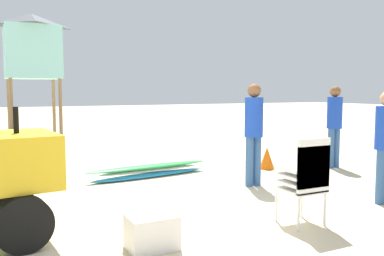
{
  "coord_description": "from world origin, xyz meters",
  "views": [
    {
      "loc": [
        -2.38,
        -4.89,
        1.68
      ],
      "look_at": [
        1.18,
        2.25,
        0.95
      ],
      "focal_mm": 38.66,
      "sensor_mm": 36.0,
      "label": 1
    }
  ],
  "objects_px": {
    "stacked_plastic_chairs": "(306,174)",
    "surfboard_pile": "(149,171)",
    "lifeguard_near_right": "(254,127)",
    "traffic_cone_near": "(267,158)",
    "lifeguard_near_left": "(334,121)",
    "cooler_box": "(152,232)",
    "lifeguard_tower": "(32,46)"
  },
  "relations": [
    {
      "from": "lifeguard_near_left",
      "to": "cooler_box",
      "type": "xyz_separation_m",
      "value": [
        -5.22,
        -2.6,
        -0.84
      ]
    },
    {
      "from": "surfboard_pile",
      "to": "cooler_box",
      "type": "height_order",
      "value": "cooler_box"
    },
    {
      "from": "surfboard_pile",
      "to": "lifeguard_tower",
      "type": "height_order",
      "value": "lifeguard_tower"
    },
    {
      "from": "lifeguard_near_right",
      "to": "cooler_box",
      "type": "distance_m",
      "value": 3.4
    },
    {
      "from": "lifeguard_near_left",
      "to": "lifeguard_tower",
      "type": "relative_size",
      "value": 0.41
    },
    {
      "from": "stacked_plastic_chairs",
      "to": "lifeguard_near_right",
      "type": "relative_size",
      "value": 0.62
    },
    {
      "from": "stacked_plastic_chairs",
      "to": "lifeguard_tower",
      "type": "distance_m",
      "value": 12.17
    },
    {
      "from": "stacked_plastic_chairs",
      "to": "lifeguard_tower",
      "type": "xyz_separation_m",
      "value": [
        -1.98,
        11.73,
        2.57
      ]
    },
    {
      "from": "lifeguard_near_left",
      "to": "lifeguard_near_right",
      "type": "height_order",
      "value": "lifeguard_near_right"
    },
    {
      "from": "stacked_plastic_chairs",
      "to": "lifeguard_near_right",
      "type": "xyz_separation_m",
      "value": [
        0.68,
        2.09,
        0.39
      ]
    },
    {
      "from": "lifeguard_tower",
      "to": "surfboard_pile",
      "type": "bearing_deg",
      "value": -80.91
    },
    {
      "from": "stacked_plastic_chairs",
      "to": "lifeguard_near_left",
      "type": "relative_size",
      "value": 0.62
    },
    {
      "from": "lifeguard_near_left",
      "to": "cooler_box",
      "type": "height_order",
      "value": "lifeguard_near_left"
    },
    {
      "from": "cooler_box",
      "to": "lifeguard_near_right",
      "type": "bearing_deg",
      "value": 36.21
    },
    {
      "from": "traffic_cone_near",
      "to": "lifeguard_near_right",
      "type": "bearing_deg",
      "value": -135.13
    },
    {
      "from": "lifeguard_near_right",
      "to": "cooler_box",
      "type": "relative_size",
      "value": 3.48
    },
    {
      "from": "lifeguard_near_left",
      "to": "traffic_cone_near",
      "type": "bearing_deg",
      "value": 160.0
    },
    {
      "from": "surfboard_pile",
      "to": "lifeguard_near_left",
      "type": "relative_size",
      "value": 1.45
    },
    {
      "from": "surfboard_pile",
      "to": "lifeguard_tower",
      "type": "xyz_separation_m",
      "value": [
        -1.29,
        8.08,
        3.1
      ]
    },
    {
      "from": "stacked_plastic_chairs",
      "to": "surfboard_pile",
      "type": "distance_m",
      "value": 3.76
    },
    {
      "from": "surfboard_pile",
      "to": "lifeguard_near_right",
      "type": "distance_m",
      "value": 2.27
    },
    {
      "from": "surfboard_pile",
      "to": "lifeguard_tower",
      "type": "distance_m",
      "value": 8.75
    },
    {
      "from": "surfboard_pile",
      "to": "lifeguard_tower",
      "type": "bearing_deg",
      "value": 99.09
    },
    {
      "from": "surfboard_pile",
      "to": "traffic_cone_near",
      "type": "height_order",
      "value": "traffic_cone_near"
    },
    {
      "from": "surfboard_pile",
      "to": "lifeguard_near_left",
      "type": "distance_m",
      "value": 4.14
    },
    {
      "from": "lifeguard_near_right",
      "to": "traffic_cone_near",
      "type": "distance_m",
      "value": 1.84
    },
    {
      "from": "traffic_cone_near",
      "to": "stacked_plastic_chairs",
      "type": "bearing_deg",
      "value": -119.54
    },
    {
      "from": "lifeguard_tower",
      "to": "traffic_cone_near",
      "type": "distance_m",
      "value": 9.76
    },
    {
      "from": "stacked_plastic_chairs",
      "to": "lifeguard_near_right",
      "type": "distance_m",
      "value": 2.23
    },
    {
      "from": "stacked_plastic_chairs",
      "to": "cooler_box",
      "type": "distance_m",
      "value": 2.04
    },
    {
      "from": "surfboard_pile",
      "to": "cooler_box",
      "type": "bearing_deg",
      "value": -110.25
    },
    {
      "from": "stacked_plastic_chairs",
      "to": "surfboard_pile",
      "type": "relative_size",
      "value": 0.43
    }
  ]
}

